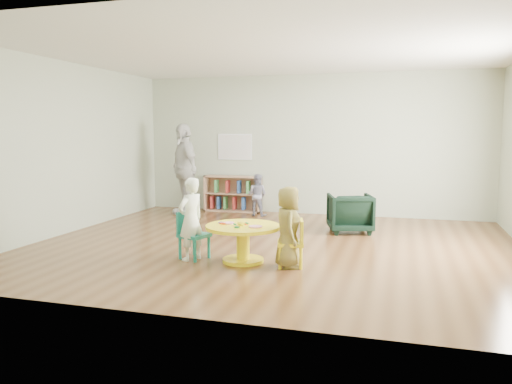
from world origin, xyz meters
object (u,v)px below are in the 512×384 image
Objects in this scene: armchair at (350,213)px; adult_caretaker at (184,169)px; bookshelf at (233,194)px; child_right at (288,227)px; kid_chair_left at (192,233)px; child_left at (191,219)px; activity_table at (243,237)px; kid_chair_right at (294,242)px; toddler at (257,195)px.

adult_caretaker is (-3.39, 0.87, 0.59)m from armchair.
bookshelf is 1.19× the size of child_right.
kid_chair_left is 0.22m from child_left.
armchair reaches higher than activity_table.
kid_chair_right is 0.83× the size of armchair.
adult_caretaker is (-2.88, 3.27, 0.41)m from child_right.
bookshelf is 0.65× the size of adult_caretaker.
adult_caretaker is at bearing 28.28° from kid_chair_right.
bookshelf is 3.02m from armchair.
child_right is (1.29, 0.00, -0.04)m from child_left.
armchair is at bearing -30.78° from bookshelf.
child_left is 1.29× the size of toddler.
child_left is (-1.36, -0.05, 0.22)m from kid_chair_right.
bookshelf reaches higher than activity_table.
kid_chair_right is 3.79m from toddler.
child_left is 0.59× the size of adult_caretaker.
kid_chair_left is at bearing 100.12° from toddler.
adult_caretaker is at bearing 125.40° from activity_table.
toddler is at bearing 9.05° from kid_chair_right.
armchair is at bearing 167.66° from child_left.
bookshelf reaches higher than armchair.
child_left is at bearing -19.66° from adult_caretaker.
child_right is at bearing -8.17° from activity_table.
kid_chair_right is 4.41m from adult_caretaker.
activity_table is 3.53m from toddler.
kid_chair_right is at bearing -3.61° from activity_table.
kid_chair_right is (1.38, -0.03, -0.02)m from kid_chair_left.
child_left reaches higher than armchair.
adult_caretaker is (-1.45, -0.25, 0.50)m from toddler.
child_left is 1.29m from child_right.
bookshelf is 1.43× the size of toddler.
child_right reaches higher than toddler.
child_left is at bearing 72.92° from child_right.
armchair is at bearing -29.21° from child_right.
adult_caretaker is at bearing 18.34° from toddler.
activity_table is at bearing 110.74° from kid_chair_left.
child_right is at bearing 112.42° from kid_chair_right.
activity_table is 2.57m from armchair.
toddler is at bearing -158.40° from kid_chair_left.
kid_chair_left is 3.95m from bookshelf.
activity_table is at bearing -69.17° from bookshelf.
child_left is at bearing -172.42° from activity_table.
kid_chair_right is 0.59× the size of child_right.
kid_chair_left is 0.52× the size of bookshelf.
bookshelf is at bearing -144.17° from child_left.
kid_chair_right is 0.20m from child_right.
adult_caretaker is at bearing -129.67° from child_left.
toddler is (-0.81, 3.44, 0.09)m from activity_table.
armchair is (2.59, -1.55, -0.04)m from bookshelf.
armchair is at bearing 30.18° from adult_caretaker.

